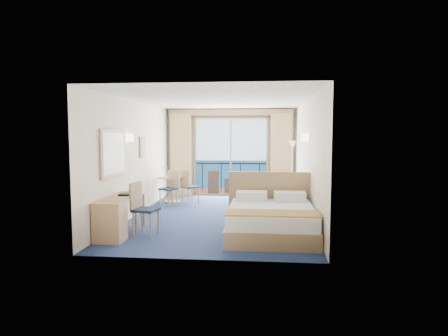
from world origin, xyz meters
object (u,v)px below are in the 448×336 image
Objects in this scene: bed at (271,219)px; table_chair_a at (188,184)px; nightstand at (297,207)px; floor_lamp at (292,156)px; desk_chair at (142,205)px; table_chair_b at (170,186)px; desk at (112,218)px; armchair at (275,189)px; round_table at (172,183)px.

table_chair_a is (-2.23, 3.28, 0.22)m from bed.
nightstand is 0.60× the size of table_chair_a.
floor_lamp reaches higher than desk_chair.
floor_lamp is at bearing 44.36° from table_chair_b.
desk is (-3.56, -4.50, -0.91)m from floor_lamp.
floor_lamp is 3.06m from table_chair_a.
desk is 3.65m from table_chair_b.
table_chair_a is at bearing 80.45° from desk.
floor_lamp is at bearing -27.37° from desk_chair.
armchair is at bearing 54.75° from desk.
floor_lamp reaches higher than desk.
bed reaches higher than armchair.
floor_lamp is at bearing 7.30° from round_table.
desk_chair reaches higher than table_chair_a.
bed is 3.72m from armchair.
desk is at bearing -168.00° from bed.
table_chair_b is at bearing 153.87° from nightstand.
desk is at bearing 146.11° from desk_chair.
round_table is 0.87× the size of table_chair_b.
round_table is 0.84× the size of table_chair_a.
nightstand is at bearing -31.41° from round_table.
bed is 1.55m from nightstand.
armchair is at bearing 43.65° from table_chair_b.
desk is 1.69× the size of table_chair_b.
desk_chair is at bearing 132.59° from table_chair_a.
armchair is 2.91m from round_table.
desk_chair reaches higher than nightstand.
nightstand is 2.66m from floor_lamp.
nightstand is 0.33× the size of floor_lamp.
desk_chair is 1.27× the size of round_table.
nightstand is 3.89m from round_table.
bed is 4.40m from round_table.
bed is 2.24× the size of table_chair_a.
bed is at bearing 170.75° from table_chair_a.
table_chair_b is (-2.84, -0.69, 0.15)m from armchair.
armchair is at bearing 100.46° from nightstand.
nightstand is at bearing -166.70° from table_chair_a.
table_chair_a is 0.50m from table_chair_b.
bed is 3.73× the size of nightstand.
armchair reaches higher than nightstand.
armchair is at bearing 87.29° from bed.
bed is 3.98m from table_chair_a.
table_chair_a is (0.48, -0.17, -0.01)m from round_table.
nightstand is at bearing 3.85° from table_chair_b.
bed is at bearing 46.77° from armchair.
bed is 2.66× the size of round_table.
floor_lamp is 1.11× the size of desk.
armchair reaches higher than round_table.
nightstand is at bearing -91.64° from floor_lamp.
desk_chair is at bearing -86.20° from round_table.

